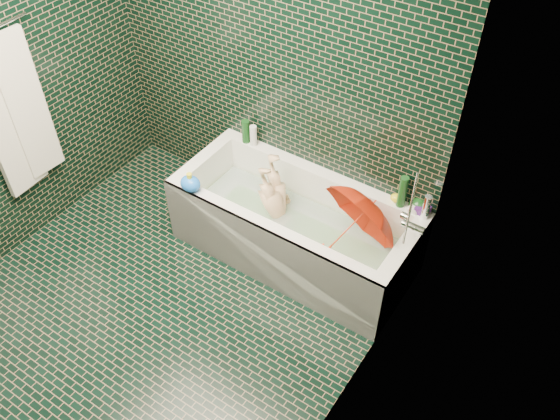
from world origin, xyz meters
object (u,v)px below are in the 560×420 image
Objects in this scene: child at (278,211)px; bath_toy at (190,183)px; umbrella at (349,227)px; bathtub at (293,233)px; rubber_duck at (397,198)px.

bath_toy is at bearing -58.52° from child.
umbrella is at bearing 28.49° from bath_toy.
bathtub is 2.04× the size of child.
bath_toy reaches higher than rubber_duck.
umbrella is at bearing -107.61° from rubber_duck.
bathtub is 0.81m from bath_toy.
umbrella is at bearing -2.62° from bathtub.
child is 0.86m from rubber_duck.
child is 0.67m from bath_toy.
bath_toy is at bearing -146.32° from rubber_duck.
rubber_duck is (0.76, 0.30, 0.28)m from child.
bathtub is at bearing 67.34° from child.
child is at bearing 51.16° from bath_toy.
bathtub is at bearing -159.40° from umbrella.
umbrella reaches higher than child.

